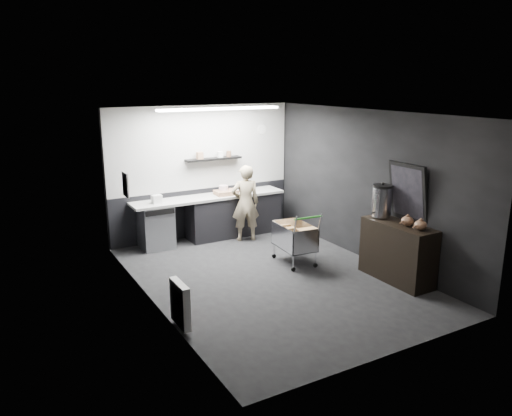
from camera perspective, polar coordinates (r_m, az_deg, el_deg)
floor at (r=8.38m, az=1.72°, el=-7.95°), size 5.50×5.50×0.00m
ceiling at (r=7.76m, az=1.87°, el=10.80°), size 5.50×5.50×0.00m
wall_back at (r=10.36m, az=-6.16°, el=4.15°), size 5.50×0.00×5.50m
wall_front at (r=5.88m, az=15.88°, el=-4.44°), size 5.50×0.00×5.50m
wall_left at (r=7.16m, az=-12.02°, el=-0.81°), size 0.00×5.50×5.50m
wall_right at (r=9.14m, az=12.58°, el=2.48°), size 0.00×5.50×5.50m
kitchen_wall_panel at (r=10.26m, az=-6.19°, el=6.88°), size 3.95×0.02×1.70m
dado_panel at (r=10.53m, az=-5.99°, el=-0.42°), size 3.95×0.02×1.00m
floating_shelf at (r=10.28m, az=-4.88°, el=5.62°), size 1.20×0.22×0.04m
wall_clock at (r=10.85m, az=0.67°, el=8.97°), size 0.20×0.03×0.20m
poster at (r=8.34m, az=-14.71°, el=2.61°), size 0.02×0.30×0.40m
poster_red_band at (r=8.33m, az=-14.71°, el=3.08°), size 0.02×0.22×0.10m
radiator at (r=6.72m, az=-8.67°, el=-10.80°), size 0.10×0.50×0.60m
ceiling_strip at (r=9.39m, az=-4.14°, el=11.24°), size 2.40×0.20×0.04m
prep_counter at (r=10.32m, az=-4.60°, el=-0.94°), size 3.20×0.61×0.90m
person at (r=10.04m, az=-1.22°, el=0.56°), size 0.65×0.52×1.56m
shopping_cart at (r=8.90m, az=4.41°, el=-3.46°), size 0.59×0.92×0.97m
sideboard at (r=8.43m, az=15.81°, el=-3.98°), size 0.55×1.28×1.92m
fire_extinguisher at (r=6.94m, az=-8.47°, el=-10.88°), size 0.15×0.15×0.50m
cardboard_box at (r=10.25m, az=-3.44°, el=1.78°), size 0.46×0.36×0.09m
pink_tub at (r=10.26m, az=-3.73°, el=2.08°), size 0.19×0.19×0.19m
white_container at (r=9.70m, az=-11.27°, el=1.00°), size 0.19×0.15×0.16m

